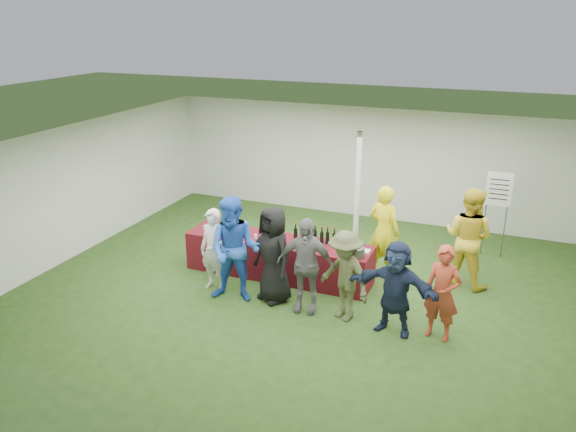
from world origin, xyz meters
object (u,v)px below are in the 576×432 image
at_px(customer_2, 273,254).
at_px(customer_3, 305,265).
at_px(staff_back, 468,237).
at_px(customer_0, 214,250).
at_px(serving_table, 278,258).
at_px(staff_pourer, 384,231).
at_px(customer_6, 442,293).
at_px(dump_bucket, 358,252).
at_px(customer_1, 235,250).
at_px(customer_5, 396,288).
at_px(customer_4, 345,276).
at_px(wine_list_sign, 498,196).

height_order(customer_2, customer_3, customer_2).
height_order(staff_back, customer_0, staff_back).
height_order(customer_0, customer_3, customer_3).
distance_m(serving_table, staff_pourer, 2.07).
relative_size(serving_table, staff_back, 1.92).
xyz_separation_m(serving_table, staff_pourer, (1.83, 0.80, 0.52)).
height_order(staff_pourer, customer_6, staff_pourer).
distance_m(dump_bucket, staff_back, 2.12).
distance_m(customer_2, customer_3, 0.65).
bearing_deg(customer_6, customer_1, -167.89).
relative_size(dump_bucket, customer_5, 0.16).
bearing_deg(serving_table, customer_4, -33.05).
xyz_separation_m(serving_table, customer_0, (-0.86, -0.94, 0.39)).
height_order(serving_table, customer_6, customer_6).
bearing_deg(customer_2, dump_bucket, 57.92).
relative_size(staff_back, customer_2, 1.08).
bearing_deg(staff_back, customer_5, 88.29).
bearing_deg(dump_bucket, staff_pourer, 77.52).
distance_m(staff_back, customer_5, 2.33).
bearing_deg(customer_1, staff_back, 21.13).
height_order(serving_table, wine_list_sign, wine_list_sign).
height_order(staff_pourer, customer_2, staff_pourer).
bearing_deg(customer_3, customer_0, 170.23).
bearing_deg(customer_2, customer_0, -148.20).
distance_m(wine_list_sign, customer_0, 5.79).
height_order(serving_table, staff_back, staff_back).
xyz_separation_m(dump_bucket, customer_2, (-1.31, -0.69, 0.03)).
bearing_deg(customer_6, staff_back, 95.83).
height_order(serving_table, customer_4, customer_4).
height_order(wine_list_sign, staff_pourer, wine_list_sign).
distance_m(serving_table, customer_3, 1.47).
height_order(dump_bucket, customer_1, customer_1).
bearing_deg(staff_back, customer_2, 52.17).
height_order(staff_back, customer_6, staff_back).
bearing_deg(customer_0, wine_list_sign, 46.14).
bearing_deg(customer_1, customer_4, -6.46).
bearing_deg(serving_table, customer_2, -71.83).
bearing_deg(staff_back, serving_table, 36.76).
distance_m(wine_list_sign, customer_6, 3.69).
relative_size(wine_list_sign, staff_back, 0.96).
height_order(customer_0, customer_4, customer_4).
relative_size(staff_back, customer_3, 1.12).
height_order(dump_bucket, customer_3, customer_3).
height_order(dump_bucket, customer_0, customer_0).
bearing_deg(customer_1, wine_list_sign, 33.05).
bearing_deg(customer_6, serving_table, 172.08).
bearing_deg(customer_1, customer_2, 12.61).
relative_size(dump_bucket, staff_back, 0.13).
xyz_separation_m(serving_table, customer_5, (2.48, -1.16, 0.40)).
relative_size(customer_1, customer_3, 1.13).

